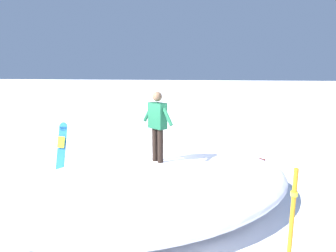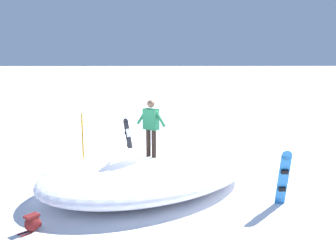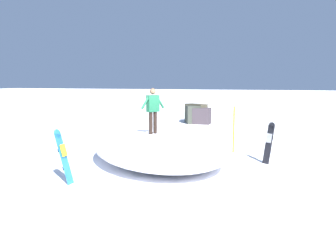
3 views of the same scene
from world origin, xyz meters
TOP-DOWN VIEW (x-y plane):
  - ground at (0.00, 0.00)m, footprint 240.00×240.00m
  - snow_mound at (0.55, -0.09)m, footprint 8.14×8.51m
  - snowboarder_standing at (0.36, -0.15)m, footprint 0.65×0.91m
  - snowboard_primary_upright at (4.56, 0.91)m, footprint 0.41×0.43m
  - snowboard_secondary_upright at (-1.05, -3.74)m, footprint 0.47×0.29m
  - backpack_near at (-2.48, 2.57)m, footprint 0.56×0.50m
  - trail_marker_pole at (3.02, 2.44)m, footprint 0.10×0.10m

SIDE VIEW (x-z plane):
  - ground at x=0.00m, z-range 0.00..0.00m
  - backpack_near at x=-2.48m, z-range 0.01..0.42m
  - snow_mound at x=0.55m, z-range 0.00..1.05m
  - snowboard_primary_upright at x=4.56m, z-range 0.02..1.56m
  - snowboard_secondary_upright at x=-1.05m, z-range 0.03..1.65m
  - trail_marker_pole at x=3.02m, z-range 0.05..2.02m
  - snowboarder_standing at x=0.36m, z-range 1.18..2.90m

